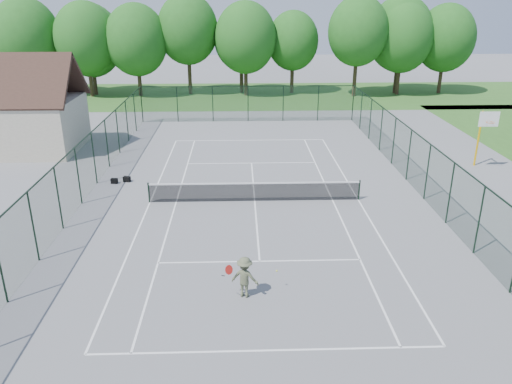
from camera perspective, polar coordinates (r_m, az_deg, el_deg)
ground at (r=26.22m, az=-0.15°, el=-1.04°), size 140.00×140.00×0.00m
grass_far at (r=55.13m, az=-1.15°, el=11.00°), size 80.00×16.00×0.01m
court_lines at (r=26.22m, az=-0.15°, el=-1.03°), size 11.05×23.85×0.01m
tennis_net at (r=26.01m, az=-0.15°, el=0.13°), size 11.08×0.08×1.10m
fence_enclosure at (r=25.66m, az=-0.15°, el=2.18°), size 18.05×36.05×3.02m
utility_building at (r=38.09m, az=-25.84°, el=8.90°), size 8.60×6.27×6.63m
tree_line_far at (r=54.36m, az=-1.20°, el=17.21°), size 39.40×6.40×9.70m
basketball_goal at (r=33.62m, az=24.63°, el=6.68°), size 1.20×1.43×3.65m
sports_bag_a at (r=29.78m, az=-15.89°, el=1.22°), size 0.39×0.26×0.30m
sports_bag_b at (r=29.88m, az=-14.55°, el=1.44°), size 0.45×0.35×0.31m
tennis_player at (r=17.91m, az=-1.30°, el=-9.70°), size 2.08×0.88×1.55m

